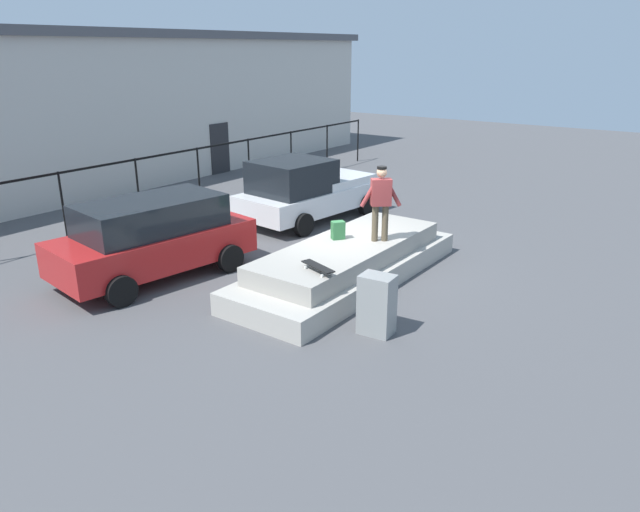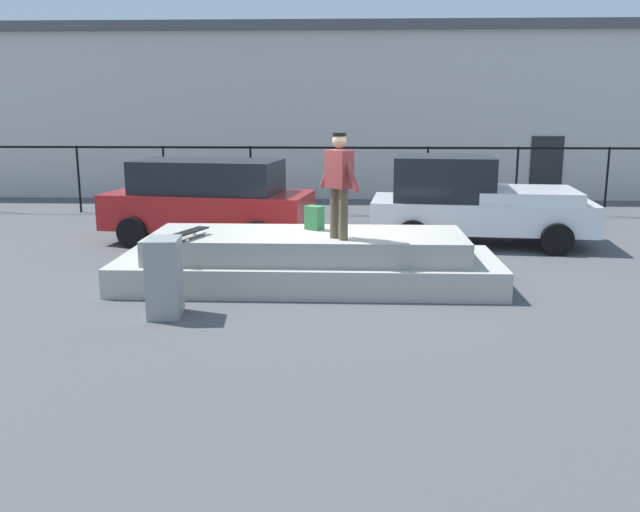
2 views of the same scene
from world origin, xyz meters
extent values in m
plane|color=#4C4C4F|center=(0.00, 0.00, 0.00)|extent=(60.00, 60.00, 0.00)
cube|color=#ADA89E|center=(-0.38, -0.31, 0.23)|extent=(6.23, 2.18, 0.46)
cube|color=#A09B91|center=(-0.38, -0.31, 0.66)|extent=(5.11, 1.79, 0.39)
cylinder|color=brown|center=(0.21, -0.86, 1.26)|extent=(0.14, 0.14, 0.80)
cylinder|color=brown|center=(0.06, -0.70, 1.26)|extent=(0.14, 0.14, 0.80)
cube|color=maroon|center=(0.13, -0.78, 1.94)|extent=(0.46, 0.48, 0.58)
cylinder|color=maroon|center=(0.31, -0.98, 1.91)|extent=(0.32, 0.34, 0.59)
cylinder|color=maroon|center=(-0.04, -0.58, 1.91)|extent=(0.32, 0.34, 0.59)
sphere|color=tan|center=(0.13, -0.78, 2.37)|extent=(0.22, 0.22, 0.22)
cylinder|color=black|center=(0.13, -0.78, 2.47)|extent=(0.29, 0.29, 0.05)
cube|color=black|center=(-2.20, -0.81, 0.96)|extent=(0.46, 0.86, 0.02)
cylinder|color=silver|center=(-2.02, -0.59, 0.88)|extent=(0.05, 0.06, 0.06)
cylinder|color=silver|center=(-2.21, -0.52, 0.88)|extent=(0.05, 0.06, 0.06)
cylinder|color=silver|center=(-2.19, -1.10, 0.88)|extent=(0.05, 0.06, 0.06)
cylinder|color=silver|center=(-2.38, -1.04, 0.88)|extent=(0.05, 0.06, 0.06)
cube|color=#33723F|center=(-0.29, 0.03, 1.06)|extent=(0.34, 0.33, 0.40)
cube|color=#B21E1E|center=(-2.74, 3.29, 0.70)|extent=(4.57, 2.47, 0.76)
cube|color=black|center=(-2.74, 3.29, 1.42)|extent=(3.25, 2.06, 0.69)
cylinder|color=black|center=(-3.94, 4.42, 0.32)|extent=(0.66, 0.31, 0.64)
cylinder|color=black|center=(-4.21, 2.54, 0.32)|extent=(0.66, 0.31, 0.64)
cylinder|color=black|center=(-1.28, 4.04, 0.32)|extent=(0.66, 0.31, 0.64)
cylinder|color=black|center=(-1.55, 2.15, 0.32)|extent=(0.66, 0.31, 0.64)
cube|color=white|center=(3.10, 3.30, 0.64)|extent=(4.76, 2.43, 0.63)
cube|color=black|center=(2.31, 3.39, 1.41)|extent=(2.24, 2.02, 0.91)
cube|color=white|center=(4.01, 3.21, 1.07)|extent=(2.24, 2.08, 0.24)
cylinder|color=black|center=(1.79, 4.45, 0.32)|extent=(0.66, 0.28, 0.64)
cylinder|color=black|center=(1.59, 2.45, 0.32)|extent=(0.66, 0.28, 0.64)
cylinder|color=black|center=(4.62, 4.16, 0.32)|extent=(0.66, 0.28, 0.64)
cylinder|color=black|center=(4.41, 2.16, 0.32)|extent=(0.66, 0.28, 0.64)
cube|color=gray|center=(-2.27, -2.16, 0.55)|extent=(0.49, 0.64, 1.11)
cylinder|color=black|center=(-7.20, 7.33, 0.92)|extent=(0.06, 0.06, 1.85)
cylinder|color=black|center=(-4.80, 7.33, 0.92)|extent=(0.06, 0.06, 1.85)
cylinder|color=black|center=(-2.40, 7.33, 0.92)|extent=(0.06, 0.06, 1.85)
cylinder|color=black|center=(0.00, 7.33, 0.92)|extent=(0.06, 0.06, 1.85)
cylinder|color=black|center=(2.40, 7.33, 0.92)|extent=(0.06, 0.06, 1.85)
cylinder|color=black|center=(4.80, 7.33, 0.92)|extent=(0.06, 0.06, 1.85)
cylinder|color=black|center=(7.20, 7.33, 0.92)|extent=(0.06, 0.06, 1.85)
cube|color=black|center=(0.00, 7.33, 1.81)|extent=(24.00, 0.04, 0.06)
cube|color=beige|center=(0.00, 14.01, 2.59)|extent=(32.23, 7.16, 5.18)
cube|color=#4C4C51|center=(0.00, 14.01, 5.33)|extent=(32.88, 7.51, 0.30)
cube|color=#262628|center=(6.45, 10.42, 1.00)|extent=(1.00, 0.06, 2.00)
camera|label=1|loc=(-10.66, -6.99, 4.86)|focal=33.30mm
camera|label=2|loc=(0.29, -11.28, 2.87)|focal=38.31mm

